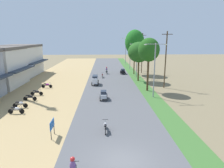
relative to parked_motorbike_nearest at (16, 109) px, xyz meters
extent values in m
plane|color=#7A6B4C|center=(11.03, -9.19, -0.55)|extent=(180.00, 180.00, 0.00)
cube|color=#565659|center=(11.03, -9.19, -0.51)|extent=(9.00, 140.00, 0.08)
cube|color=#3D6B2D|center=(16.73, -9.19, -0.52)|extent=(2.40, 140.00, 0.06)
cube|color=#2D3847|center=(-4.31, 13.19, 2.52)|extent=(1.20, 8.29, 0.25)
cube|color=silver|center=(-8.97, 23.96, 2.65)|extent=(6.77, 10.19, 6.40)
cube|color=#2D3847|center=(-4.98, 23.96, 2.52)|extent=(1.20, 10.19, 0.25)
cube|color=#59514C|center=(-8.97, 23.96, 6.10)|extent=(6.97, 10.39, 0.50)
cylinder|color=black|center=(0.59, 0.00, -0.21)|extent=(0.56, 0.06, 0.56)
cylinder|color=black|center=(-0.65, 0.00, -0.21)|extent=(0.56, 0.06, 0.56)
cube|color=#333338|center=(-0.03, 0.00, -0.03)|extent=(1.12, 0.12, 0.12)
ellipsoid|color=silver|center=(0.05, 0.00, 0.11)|extent=(0.64, 0.28, 0.32)
cube|color=black|center=(-0.31, 0.00, 0.23)|extent=(0.44, 0.20, 0.10)
cylinder|color=#A5A8AD|center=(0.53, 0.00, 0.06)|extent=(0.26, 0.05, 0.68)
cylinder|color=black|center=(0.47, 0.00, 0.43)|extent=(0.04, 0.54, 0.04)
cylinder|color=black|center=(0.24, 1.91, -0.21)|extent=(0.56, 0.06, 0.56)
cylinder|color=black|center=(-1.00, 1.91, -0.21)|extent=(0.56, 0.06, 0.56)
cube|color=#333338|center=(-0.38, 1.91, -0.03)|extent=(1.12, 0.12, 0.12)
ellipsoid|color=silver|center=(-0.30, 1.91, 0.11)|extent=(0.64, 0.28, 0.32)
cube|color=black|center=(-0.66, 1.91, 0.23)|extent=(0.44, 0.20, 0.10)
cylinder|color=#A5A8AD|center=(0.18, 1.91, 0.06)|extent=(0.26, 0.05, 0.68)
cylinder|color=black|center=(0.12, 1.91, 0.43)|extent=(0.04, 0.54, 0.04)
cylinder|color=black|center=(0.41, 4.65, -0.21)|extent=(0.56, 0.06, 0.56)
cylinder|color=black|center=(-0.83, 4.65, -0.21)|extent=(0.56, 0.06, 0.56)
cube|color=#333338|center=(-0.21, 4.65, -0.03)|extent=(1.12, 0.12, 0.12)
ellipsoid|color=black|center=(-0.13, 4.65, 0.11)|extent=(0.64, 0.28, 0.32)
cube|color=black|center=(-0.49, 4.65, 0.23)|extent=(0.44, 0.20, 0.10)
cylinder|color=#A5A8AD|center=(0.35, 4.65, 0.06)|extent=(0.26, 0.05, 0.68)
cylinder|color=black|center=(0.29, 4.65, 0.43)|extent=(0.04, 0.54, 0.04)
cylinder|color=black|center=(0.49, 7.12, -0.21)|extent=(0.56, 0.06, 0.56)
cylinder|color=black|center=(-0.75, 7.12, -0.21)|extent=(0.56, 0.06, 0.56)
cube|color=#333338|center=(-0.13, 7.12, -0.03)|extent=(1.12, 0.12, 0.12)
ellipsoid|color=black|center=(-0.05, 7.12, 0.11)|extent=(0.64, 0.28, 0.32)
cube|color=black|center=(-0.41, 7.12, 0.23)|extent=(0.44, 0.20, 0.10)
cylinder|color=#A5A8AD|center=(0.43, 7.12, 0.06)|extent=(0.26, 0.05, 0.68)
cylinder|color=black|center=(0.37, 7.12, 0.43)|extent=(0.04, 0.54, 0.04)
cylinder|color=black|center=(0.70, 11.60, -0.21)|extent=(0.56, 0.06, 0.56)
cylinder|color=black|center=(-0.54, 11.60, -0.21)|extent=(0.56, 0.06, 0.56)
cube|color=#333338|center=(0.08, 11.60, -0.03)|extent=(1.12, 0.12, 0.12)
ellipsoid|color=#8C1E8C|center=(0.16, 11.60, 0.11)|extent=(0.64, 0.28, 0.32)
cube|color=black|center=(-0.20, 11.60, 0.23)|extent=(0.44, 0.20, 0.10)
cylinder|color=#A5A8AD|center=(0.64, 11.60, 0.06)|extent=(0.26, 0.05, 0.68)
cylinder|color=black|center=(0.58, 11.60, 0.43)|extent=(0.04, 0.54, 0.04)
cylinder|color=#262628|center=(5.41, -5.95, -0.09)|extent=(0.06, 0.06, 0.80)
cylinder|color=#262628|center=(5.41, -4.95, -0.09)|extent=(0.06, 0.06, 0.80)
cube|color=#1959B2|center=(5.41, -5.45, 0.66)|extent=(0.04, 1.30, 0.70)
cylinder|color=#4C351E|center=(16.75, 9.14, 2.26)|extent=(0.31, 0.31, 5.51)
ellipsoid|color=#205618|center=(16.75, 9.14, 6.01)|extent=(3.29, 3.29, 3.63)
cylinder|color=#4C351E|center=(16.57, 16.61, 1.78)|extent=(0.30, 0.30, 4.55)
ellipsoid|color=#23581B|center=(16.57, 16.61, 5.13)|extent=(4.30, 4.30, 3.91)
cylinder|color=#4C351E|center=(16.89, 24.28, 2.40)|extent=(0.25, 0.25, 5.78)
ellipsoid|color=#1D671C|center=(16.89, 24.28, 6.85)|extent=(4.42, 4.42, 5.67)
cylinder|color=gray|center=(16.83, 5.58, 3.32)|extent=(0.16, 0.16, 7.62)
cylinder|color=gray|center=(16.13, 5.58, 6.98)|extent=(1.40, 0.08, 0.08)
ellipsoid|color=silver|center=(15.43, 5.58, 6.91)|extent=(0.36, 0.20, 0.14)
cylinder|color=gray|center=(17.53, 5.58, 6.98)|extent=(1.40, 0.08, 0.08)
ellipsoid|color=silver|center=(18.23, 5.58, 6.91)|extent=(0.36, 0.20, 0.14)
cylinder|color=gray|center=(16.83, 20.42, 3.13)|extent=(0.16, 0.16, 7.24)
cylinder|color=gray|center=(16.13, 20.42, 6.60)|extent=(1.40, 0.08, 0.08)
ellipsoid|color=silver|center=(15.43, 20.42, 6.53)|extent=(0.36, 0.20, 0.14)
cylinder|color=gray|center=(17.53, 20.42, 6.60)|extent=(1.40, 0.08, 0.08)
ellipsoid|color=silver|center=(18.23, 20.42, 6.53)|extent=(0.36, 0.20, 0.14)
cylinder|color=gray|center=(16.83, 31.29, 3.73)|extent=(0.16, 0.16, 8.45)
cylinder|color=gray|center=(16.13, 31.29, 7.81)|extent=(1.40, 0.08, 0.08)
ellipsoid|color=silver|center=(15.43, 31.29, 7.74)|extent=(0.36, 0.20, 0.14)
cylinder|color=gray|center=(17.53, 31.29, 7.81)|extent=(1.40, 0.08, 0.08)
ellipsoid|color=silver|center=(18.23, 31.29, 7.74)|extent=(0.36, 0.20, 0.14)
cylinder|color=gray|center=(16.83, 42.40, 3.72)|extent=(0.16, 0.16, 8.43)
cylinder|color=gray|center=(16.13, 42.40, 7.79)|extent=(1.40, 0.08, 0.08)
ellipsoid|color=silver|center=(15.43, 42.40, 7.72)|extent=(0.36, 0.20, 0.14)
cylinder|color=gray|center=(17.53, 42.40, 7.79)|extent=(1.40, 0.08, 0.08)
ellipsoid|color=silver|center=(18.23, 42.40, 7.72)|extent=(0.36, 0.20, 0.14)
cylinder|color=brown|center=(20.09, 11.13, 4.16)|extent=(0.20, 0.20, 9.43)
cube|color=#473323|center=(20.09, 11.13, 8.37)|extent=(1.80, 0.10, 0.10)
cylinder|color=brown|center=(18.96, 25.69, 4.19)|extent=(0.20, 0.20, 9.48)
cube|color=#473323|center=(18.96, 25.69, 8.43)|extent=(1.80, 0.10, 0.10)
cube|color=#B7BCC1|center=(9.74, 4.82, 0.11)|extent=(0.84, 1.95, 0.50)
cube|color=#232B38|center=(9.74, 4.77, 0.56)|extent=(0.77, 1.10, 0.40)
cylinder|color=black|center=(9.27, 5.52, -0.17)|extent=(0.10, 0.60, 0.60)
cylinder|color=black|center=(10.21, 5.52, -0.17)|extent=(0.10, 0.60, 0.60)
cylinder|color=black|center=(9.27, 4.12, -0.17)|extent=(0.10, 0.60, 0.60)
cylinder|color=black|center=(10.21, 4.12, -0.17)|extent=(0.10, 0.60, 0.60)
cube|color=silver|center=(8.18, 13.57, 0.38)|extent=(0.95, 2.40, 0.95)
cube|color=#232B38|center=(8.18, 13.67, 1.03)|extent=(0.87, 2.00, 0.35)
cylinder|color=black|center=(7.65, 14.44, -0.13)|extent=(0.12, 0.68, 0.68)
cylinder|color=black|center=(8.72, 14.44, -0.13)|extent=(0.12, 0.68, 0.68)
cylinder|color=black|center=(7.65, 12.71, -0.13)|extent=(0.12, 0.68, 0.68)
cylinder|color=black|center=(8.72, 12.71, -0.13)|extent=(0.12, 0.68, 0.68)
cube|color=black|center=(14.23, 24.35, 0.10)|extent=(0.88, 2.25, 0.44)
cube|color=#232B38|center=(14.23, 24.25, 0.52)|extent=(0.81, 1.30, 0.40)
cylinder|color=black|center=(14.73, 23.54, -0.15)|extent=(0.11, 0.64, 0.64)
cylinder|color=black|center=(13.74, 23.54, -0.15)|extent=(0.11, 0.64, 0.64)
cylinder|color=black|center=(14.73, 25.16, -0.15)|extent=(0.11, 0.64, 0.64)
cylinder|color=black|center=(13.74, 25.16, -0.15)|extent=(0.11, 0.64, 0.64)
cylinder|color=#A5A8AD|center=(8.01, -10.22, 0.08)|extent=(0.05, 0.26, 0.68)
cylinder|color=black|center=(8.01, -10.28, 0.45)|extent=(0.54, 0.04, 0.04)
ellipsoid|color=#724C8C|center=(8.01, -10.98, 0.65)|extent=(0.36, 0.28, 0.64)
sphere|color=red|center=(8.01, -10.94, 1.05)|extent=(0.28, 0.28, 0.28)
cylinder|color=black|center=(9.91, -4.04, -0.19)|extent=(0.06, 0.56, 0.56)
cylinder|color=black|center=(9.91, -5.28, -0.19)|extent=(0.06, 0.56, 0.56)
cube|color=#333338|center=(9.91, -4.66, -0.01)|extent=(0.12, 1.12, 0.12)
ellipsoid|color=silver|center=(9.91, -4.58, 0.13)|extent=(0.28, 0.64, 0.32)
cube|color=black|center=(9.91, -4.94, 0.25)|extent=(0.20, 0.44, 0.10)
cylinder|color=#A5A8AD|center=(9.91, -4.10, 0.08)|extent=(0.05, 0.26, 0.68)
cylinder|color=black|center=(9.91, -4.16, 0.45)|extent=(0.54, 0.04, 0.04)
cylinder|color=black|center=(9.44, 20.64, -0.19)|extent=(0.06, 0.56, 0.56)
cylinder|color=black|center=(9.44, 19.40, -0.19)|extent=(0.06, 0.56, 0.56)
cube|color=#333338|center=(9.44, 20.02, -0.01)|extent=(0.12, 1.12, 0.12)
ellipsoid|color=red|center=(9.44, 20.10, 0.13)|extent=(0.28, 0.64, 0.32)
cube|color=black|center=(9.44, 19.74, 0.25)|extent=(0.20, 0.44, 0.10)
cylinder|color=#A5A8AD|center=(9.44, 20.58, 0.08)|extent=(0.05, 0.26, 0.68)
cylinder|color=black|center=(9.44, 20.52, 0.45)|extent=(0.54, 0.04, 0.04)
cylinder|color=black|center=(10.42, 25.20, -0.19)|extent=(0.06, 0.56, 0.56)
cylinder|color=black|center=(10.42, 23.96, -0.19)|extent=(0.06, 0.56, 0.56)
cube|color=#333338|center=(10.42, 24.58, -0.01)|extent=(0.12, 1.12, 0.12)
ellipsoid|color=#14722D|center=(10.42, 24.66, 0.13)|extent=(0.28, 0.64, 0.32)
cube|color=black|center=(10.42, 24.30, 0.25)|extent=(0.20, 0.44, 0.10)
cylinder|color=#A5A8AD|center=(10.42, 25.14, 0.08)|extent=(0.05, 0.26, 0.68)
cylinder|color=black|center=(10.42, 25.08, 0.45)|extent=(0.54, 0.04, 0.04)
ellipsoid|color=#724C8C|center=(10.42, 24.38, 0.65)|extent=(0.36, 0.28, 0.64)
sphere|color=red|center=(10.42, 24.42, 1.05)|extent=(0.28, 0.28, 0.28)
cylinder|color=#2D2D38|center=(10.28, 24.48, 0.01)|extent=(0.12, 0.12, 0.48)
cylinder|color=#2D2D38|center=(10.56, 24.48, 0.01)|extent=(0.12, 0.12, 0.48)
camera|label=1|loc=(9.86, -20.72, 7.74)|focal=31.00mm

